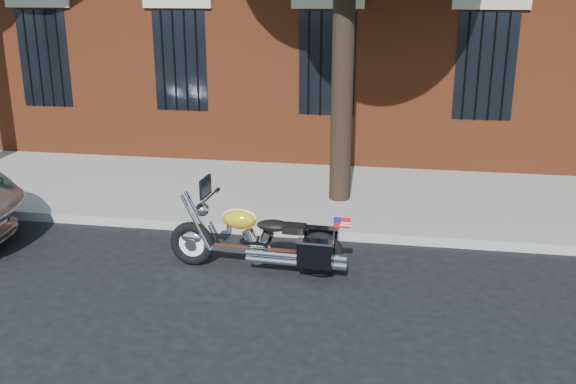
# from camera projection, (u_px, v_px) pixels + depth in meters

# --- Properties ---
(ground) EXTENTS (120.00, 120.00, 0.00)m
(ground) POSITION_uv_depth(u_px,v_px,m) (280.00, 274.00, 8.45)
(ground) COLOR black
(ground) RESTS_ON ground
(curb) EXTENTS (40.00, 0.16, 0.15)m
(curb) POSITION_uv_depth(u_px,v_px,m) (297.00, 232.00, 9.73)
(curb) COLOR gray
(curb) RESTS_ON ground
(sidewalk) EXTENTS (40.00, 3.60, 0.15)m
(sidewalk) POSITION_uv_depth(u_px,v_px,m) (313.00, 195.00, 11.49)
(sidewalk) COLOR gray
(sidewalk) RESTS_ON ground
(motorcycle) EXTENTS (2.46, 0.76, 1.25)m
(motorcycle) POSITION_uv_depth(u_px,v_px,m) (264.00, 242.00, 8.39)
(motorcycle) COLOR black
(motorcycle) RESTS_ON ground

